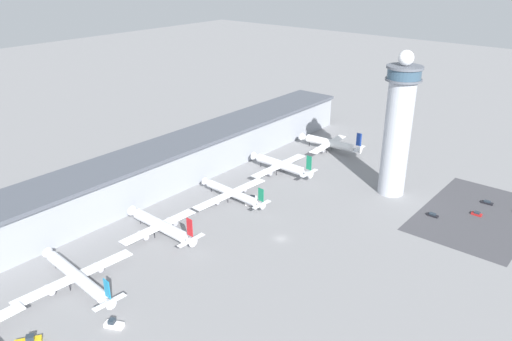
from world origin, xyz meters
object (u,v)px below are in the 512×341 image
control_tower (398,127)px  car_white_wagon (477,214)px  service_truck_baggage (114,324)px  airplane_gate_echo (280,165)px  car_grey_coupe (433,215)px  car_silver_sedan (487,203)px  airplane_gate_delta (232,193)px  service_truck_fuel (251,200)px  airplane_gate_foxtrot (330,143)px  service_truck_catering (28,341)px  airplane_gate_bravo (77,276)px  airplane_gate_charlie (160,226)px

control_tower → car_white_wagon: control_tower is taller
service_truck_baggage → control_tower: bearing=-9.2°
control_tower → car_white_wagon: bearing=-86.0°
airplane_gate_echo → car_grey_coupe: airplane_gate_echo is taller
car_white_wagon → car_silver_sedan: bearing=-0.7°
car_silver_sedan → car_white_wagon: 13.34m
airplane_gate_delta → airplane_gate_echo: 37.10m
service_truck_baggage → service_truck_fuel: bearing=13.6°
car_grey_coupe → airplane_gate_echo: bearing=93.6°
airplane_gate_echo → car_grey_coupe: 74.44m
car_white_wagon → service_truck_baggage: bearing=156.7°
airplane_gate_foxtrot → service_truck_catering: size_ratio=5.07×
service_truck_baggage → car_grey_coupe: (122.67, -44.69, -0.36)m
car_silver_sedan → service_truck_catering: bearing=157.1°
car_silver_sedan → control_tower: bearing=113.2°
service_truck_catering → airplane_gate_bravo: bearing=28.4°
airplane_gate_bravo → car_white_wagon: 155.13m
airplane_gate_foxtrot → car_white_wagon: bearing=-105.8°
airplane_gate_bravo → car_silver_sedan: (144.42, -83.07, -3.45)m
airplane_gate_foxtrot → airplane_gate_echo: bearing=176.9°
airplane_gate_delta → service_truck_baggage: bearing=-161.1°
control_tower → airplane_gate_charlie: control_tower is taller
service_truck_catering → car_grey_coupe: size_ratio=1.55×
airplane_gate_foxtrot → service_truck_catering: bearing=-175.1°
car_silver_sedan → airplane_gate_echo: bearing=109.1°
airplane_gate_bravo → car_silver_sedan: airplane_gate_bravo is taller
airplane_gate_foxtrot → car_grey_coupe: size_ratio=7.88×
service_truck_fuel → control_tower: bearing=-41.7°
airplane_gate_echo → service_truck_catering: size_ratio=5.19×
service_truck_catering → airplane_gate_delta: bearing=8.9°
service_truck_catering → car_white_wagon: service_truck_catering is taller
airplane_gate_foxtrot → car_white_wagon: (-24.21, -85.56, -3.83)m
service_truck_baggage → car_silver_sedan: (148.46, -58.45, -0.35)m
service_truck_fuel → car_grey_coupe: (37.26, -65.28, -0.34)m
airplane_gate_echo → service_truck_baggage: airplane_gate_echo is taller
airplane_gate_echo → service_truck_fuel: airplane_gate_echo is taller
airplane_gate_echo → car_silver_sedan: 93.15m
airplane_gate_echo → service_truck_fuel: bearing=-164.7°
airplane_gate_delta → airplane_gate_foxtrot: size_ratio=1.11×
airplane_gate_charlie → service_truck_baggage: size_ratio=6.07×
service_truck_baggage → car_white_wagon: 147.15m
control_tower → service_truck_catering: (-151.55, 33.56, -29.71)m
car_silver_sedan → car_white_wagon: bearing=179.3°
service_truck_baggage → car_white_wagon: service_truck_baggage is taller
airplane_gate_bravo → airplane_gate_charlie: (38.38, 4.65, -0.01)m
airplane_gate_foxtrot → service_truck_baggage: airplane_gate_foxtrot is taller
airplane_gate_echo → service_truck_catering: (-137.04, -17.37, -3.49)m
airplane_gate_charlie → car_grey_coupe: size_ratio=7.91×
airplane_gate_charlie → car_grey_coupe: bearing=-42.7°
airplane_gate_delta → car_silver_sedan: 109.49m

